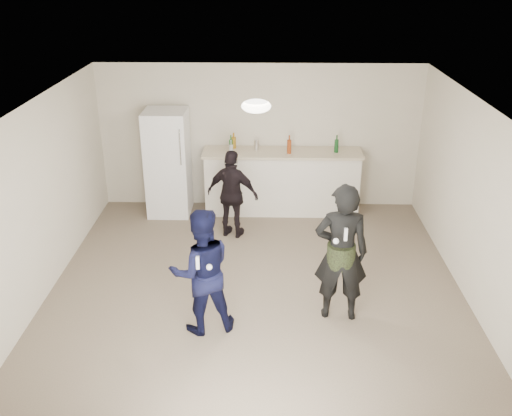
{
  "coord_description": "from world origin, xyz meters",
  "views": [
    {
      "loc": [
        0.14,
        -6.46,
        4.12
      ],
      "look_at": [
        0.0,
        0.2,
        1.15
      ],
      "focal_mm": 40.0,
      "sensor_mm": 36.0,
      "label": 1
    }
  ],
  "objects_px": {
    "shaker": "(257,144)",
    "man": "(202,271)",
    "fridge": "(168,163)",
    "counter": "(282,183)",
    "spectator": "(233,194)",
    "woman": "(341,253)"
  },
  "relations": [
    {
      "from": "fridge",
      "to": "counter",
      "type": "bearing_deg",
      "value": 2.08
    },
    {
      "from": "shaker",
      "to": "spectator",
      "type": "height_order",
      "value": "spectator"
    },
    {
      "from": "counter",
      "to": "fridge",
      "type": "bearing_deg",
      "value": -177.92
    },
    {
      "from": "spectator",
      "to": "shaker",
      "type": "bearing_deg",
      "value": -89.7
    },
    {
      "from": "fridge",
      "to": "man",
      "type": "bearing_deg",
      "value": -74.56
    },
    {
      "from": "counter",
      "to": "shaker",
      "type": "xyz_separation_m",
      "value": [
        -0.44,
        0.13,
        0.65
      ]
    },
    {
      "from": "counter",
      "to": "fridge",
      "type": "relative_size",
      "value": 1.44
    },
    {
      "from": "shaker",
      "to": "spectator",
      "type": "relative_size",
      "value": 0.12
    },
    {
      "from": "fridge",
      "to": "spectator",
      "type": "height_order",
      "value": "fridge"
    },
    {
      "from": "counter",
      "to": "spectator",
      "type": "bearing_deg",
      "value": -129.11
    },
    {
      "from": "fridge",
      "to": "woman",
      "type": "distance_m",
      "value": 4.01
    },
    {
      "from": "man",
      "to": "woman",
      "type": "relative_size",
      "value": 0.88
    },
    {
      "from": "counter",
      "to": "fridge",
      "type": "distance_m",
      "value": 1.97
    },
    {
      "from": "shaker",
      "to": "man",
      "type": "height_order",
      "value": "man"
    },
    {
      "from": "shaker",
      "to": "spectator",
      "type": "xyz_separation_m",
      "value": [
        -0.35,
        -1.09,
        -0.47
      ]
    },
    {
      "from": "shaker",
      "to": "counter",
      "type": "bearing_deg",
      "value": -16.15
    },
    {
      "from": "counter",
      "to": "fridge",
      "type": "xyz_separation_m",
      "value": [
        -1.93,
        -0.07,
        0.38
      ]
    },
    {
      "from": "fridge",
      "to": "spectator",
      "type": "bearing_deg",
      "value": -38.16
    },
    {
      "from": "fridge",
      "to": "man",
      "type": "height_order",
      "value": "fridge"
    },
    {
      "from": "fridge",
      "to": "man",
      "type": "distance_m",
      "value": 3.5
    },
    {
      "from": "counter",
      "to": "man",
      "type": "bearing_deg",
      "value": -106.16
    },
    {
      "from": "man",
      "to": "woman",
      "type": "height_order",
      "value": "woman"
    }
  ]
}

